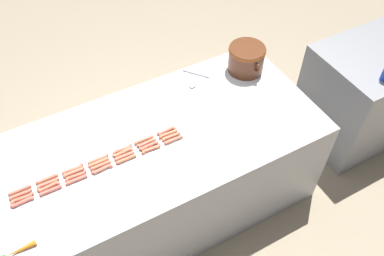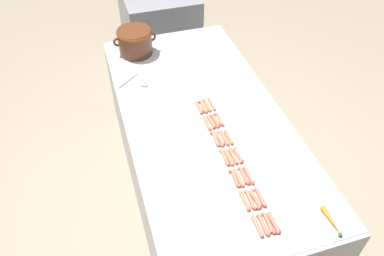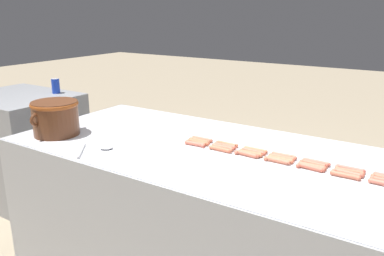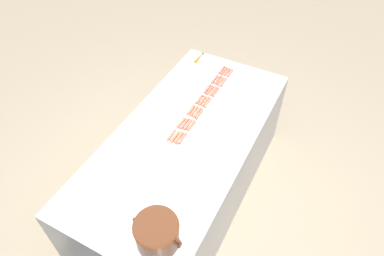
{
  "view_description": "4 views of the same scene",
  "coord_description": "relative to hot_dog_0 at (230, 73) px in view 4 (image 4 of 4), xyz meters",
  "views": [
    {
      "loc": [
        1.63,
        -0.63,
        2.93
      ],
      "look_at": [
        0.11,
        0.2,
        0.94
      ],
      "focal_mm": 37.74,
      "sensor_mm": 36.0,
      "label": 1
    },
    {
      "loc": [
        -0.64,
        -1.82,
        2.59
      ],
      "look_at": [
        -0.13,
        -0.17,
        0.92
      ],
      "focal_mm": 35.67,
      "sensor_mm": 36.0,
      "label": 2
    },
    {
      "loc": [
        -1.76,
        -1.05,
        1.59
      ],
      "look_at": [
        0.05,
        0.12,
        0.94
      ],
      "focal_mm": 36.63,
      "sensor_mm": 36.0,
      "label": 3
    },
    {
      "loc": [
        -0.93,
        1.65,
        2.91
      ],
      "look_at": [
        -0.06,
        -0.0,
        0.95
      ],
      "focal_mm": 32.01,
      "sensor_mm": 36.0,
      "label": 4
    }
  ],
  "objects": [
    {
      "name": "ground_plane",
      "position": [
        0.01,
        0.91,
        -0.87
      ],
      "size": [
        20.0,
        20.0,
        0.0
      ],
      "primitive_type": "plane",
      "color": "gray"
    },
    {
      "name": "griddle_counter",
      "position": [
        0.01,
        0.91,
        -0.44
      ],
      "size": [
        1.07,
        2.25,
        0.86
      ],
      "color": "#9EA0A5",
      "rests_on": "ground_plane"
    },
    {
      "name": "hot_dog_0",
      "position": [
        0.0,
        0.0,
        0.0
      ],
      "size": [
        0.02,
        0.14,
        0.02
      ],
      "color": "#CD6C56",
      "rests_on": "griddle_counter"
    },
    {
      "name": "hot_dog_1",
      "position": [
        -0.0,
        0.16,
        0.0
      ],
      "size": [
        0.03,
        0.14,
        0.02
      ],
      "color": "#D16D51",
      "rests_on": "griddle_counter"
    },
    {
      "name": "hot_dog_2",
      "position": [
        0.0,
        0.32,
        0.0
      ],
      "size": [
        0.03,
        0.14,
        0.02
      ],
      "color": "#D2644C",
      "rests_on": "griddle_counter"
    },
    {
      "name": "hot_dog_3",
      "position": [
        0.0,
        0.49,
        0.0
      ],
      "size": [
        0.03,
        0.14,
        0.02
      ],
      "color": "#D27054",
      "rests_on": "griddle_counter"
    },
    {
      "name": "hot_dog_4",
      "position": [
        0.0,
        0.66,
        0.0
      ],
      "size": [
        0.03,
        0.14,
        0.02
      ],
      "color": "#D06B51",
      "rests_on": "griddle_counter"
    },
    {
      "name": "hot_dog_5",
      "position": [
        -0.0,
        0.81,
        0.0
      ],
      "size": [
        0.03,
        0.14,
        0.02
      ],
      "color": "#D66D4D",
      "rests_on": "griddle_counter"
    },
    {
      "name": "hot_dog_6",
      "position": [
        -0.0,
        0.98,
        0.0
      ],
      "size": [
        0.03,
        0.14,
        0.02
      ],
      "color": "#D66B55",
      "rests_on": "griddle_counter"
    },
    {
      "name": "hot_dog_7",
      "position": [
        0.03,
        -0.0,
        0.0
      ],
      "size": [
        0.03,
        0.14,
        0.02
      ],
      "color": "#D16851",
      "rests_on": "griddle_counter"
    },
    {
      "name": "hot_dog_8",
      "position": [
        0.03,
        0.16,
        0.0
      ],
      "size": [
        0.03,
        0.14,
        0.02
      ],
      "color": "#D16C55",
      "rests_on": "griddle_counter"
    },
    {
      "name": "hot_dog_9",
      "position": [
        0.03,
        0.32,
        0.0
      ],
      "size": [
        0.03,
        0.14,
        0.02
      ],
      "color": "#CA6F52",
      "rests_on": "griddle_counter"
    },
    {
      "name": "hot_dog_10",
      "position": [
        0.03,
        0.48,
        0.0
      ],
      "size": [
        0.02,
        0.14,
        0.02
      ],
      "color": "#D8724F",
      "rests_on": "griddle_counter"
    },
    {
      "name": "hot_dog_11",
      "position": [
        0.03,
        0.65,
        0.0
      ],
      "size": [
        0.03,
        0.14,
        0.02
      ],
      "color": "#CF714D",
      "rests_on": "griddle_counter"
    },
    {
      "name": "hot_dog_12",
      "position": [
        0.03,
        0.81,
        0.0
      ],
      "size": [
        0.03,
        0.14,
        0.02
      ],
      "color": "#C96E55",
      "rests_on": "griddle_counter"
    },
    {
      "name": "hot_dog_13",
      "position": [
        0.03,
        0.97,
        0.0
      ],
      "size": [
        0.03,
        0.14,
        0.02
      ],
      "color": "#D0704C",
      "rests_on": "griddle_counter"
    },
    {
      "name": "hot_dog_14",
      "position": [
        0.06,
        -0.0,
        0.0
      ],
      "size": [
        0.03,
        0.14,
        0.02
      ],
      "color": "#CB684E",
      "rests_on": "griddle_counter"
    },
    {
      "name": "hot_dog_15",
      "position": [
        0.06,
        0.16,
        0.0
      ],
      "size": [
        0.03,
        0.14,
        0.02
      ],
      "color": "#D2694D",
      "rests_on": "griddle_counter"
    },
    {
      "name": "hot_dog_16",
      "position": [
        0.06,
        0.33,
        0.0
      ],
      "size": [
        0.03,
        0.14,
        0.02
      ],
      "color": "#D5654D",
      "rests_on": "griddle_counter"
    },
    {
      "name": "hot_dog_17",
      "position": [
        0.06,
        0.49,
        0.0
      ],
      "size": [
        0.02,
        0.14,
        0.02
      ],
      "color": "#D06C4F",
      "rests_on": "griddle_counter"
    },
    {
      "name": "hot_dog_18",
      "position": [
        0.06,
        0.65,
        0.0
      ],
      "size": [
        0.02,
        0.14,
        0.02
      ],
      "color": "#D16D54",
      "rests_on": "griddle_counter"
    },
    {
      "name": "hot_dog_19",
      "position": [
        0.06,
        0.82,
        0.0
      ],
      "size": [
        0.03,
        0.14,
        0.02
      ],
      "color": "#D7654F",
      "rests_on": "griddle_counter"
    },
    {
      "name": "hot_dog_20",
      "position": [
        0.06,
        0.98,
        0.0
      ],
      "size": [
        0.03,
        0.14,
        0.02
      ],
      "color": "#CB704E",
      "rests_on": "griddle_counter"
    },
    {
      "name": "hot_dog_21",
      "position": [
        0.09,
        -0.01,
        0.0
      ],
      "size": [
        0.03,
        0.14,
        0.02
      ],
      "color": "#D46352",
      "rests_on": "griddle_counter"
    },
    {
      "name": "hot_dog_22",
      "position": [
        0.09,
        0.16,
        0.0
      ],
      "size": [
        0.03,
        0.14,
        0.02
      ],
      "color": "#D46354",
      "rests_on": "griddle_counter"
    },
    {
      "name": "hot_dog_23",
      "position": [
        0.09,
        0.32,
        0.0
      ],
      "size": [
        0.02,
        0.14,
        0.02
      ],
      "color": "#D36855",
      "rests_on": "griddle_counter"
    },
    {
      "name": "hot_dog_24",
      "position": [
        0.09,
        0.49,
        0.0
      ],
      "size": [
        0.03,
        0.14,
        0.02
      ],
      "color": "#CA6A53",
      "rests_on": "griddle_counter"
    },
    {
      "name": "hot_dog_25",
      "position": [
        0.09,
        0.65,
        0.0
      ],
      "size": [
        0.02,
        0.14,
        0.02
      ],
      "color": "#CE6F4D",
      "rests_on": "griddle_counter"
    },
    {
      "name": "hot_dog_26",
      "position": [
        0.09,
        0.82,
        0.0
      ],
      "size": [
        0.03,
        0.14,
        0.02
      ],
      "color": "#D8704E",
      "rests_on": "griddle_counter"
    },
    {
      "name": "hot_dog_27",
      "position": [
        0.09,
        0.98,
        0.0
      ],
      "size": [
        0.02,
        0.14,
        0.02
      ],
      "color": "#CB6D55",
      "rests_on": "griddle_counter"
    },
    {
      "name": "bean_pot",
      "position": [
        -0.28,
        1.8,
        0.11
      ],
      "size": [
        0.35,
        0.28,
        0.21
      ],
      "color": "#562D19",
      "rests_on": "griddle_counter"
    },
    {
      "name": "serving_spoon",
      "position": [
        -0.35,
        1.38,
        -0.0
      ],
      "size": [
        0.23,
        0.2,
        0.02
      ],
      "color": "#B7B7BC",
      "rests_on": "griddle_counter"
    },
    {
      "name": "carrot",
      "position": [
        0.38,
        -0.09,
        0.0
      ],
      "size": [
        0.04,
        0.18,
        0.03
      ],
      "color": "orange",
      "rests_on": "griddle_counter"
    }
  ]
}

